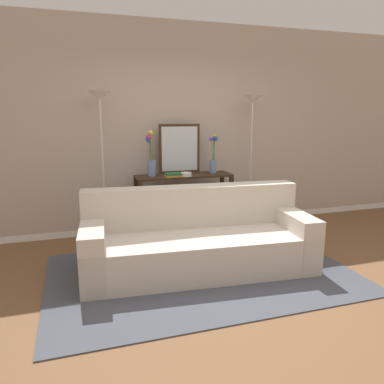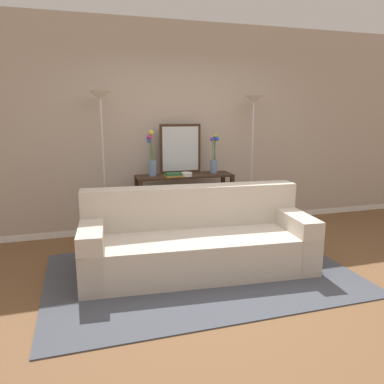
% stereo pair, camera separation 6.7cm
% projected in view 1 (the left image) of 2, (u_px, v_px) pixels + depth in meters
% --- Properties ---
extents(ground_plane, '(16.00, 16.00, 0.02)m').
position_uv_depth(ground_plane, '(236.00, 287.00, 3.72)').
color(ground_plane, brown).
extents(back_wall, '(12.00, 0.15, 2.93)m').
position_uv_depth(back_wall, '(177.00, 129.00, 5.40)').
color(back_wall, white).
rests_on(back_wall, ground).
extents(area_rug, '(3.18, 2.03, 0.01)m').
position_uv_depth(area_rug, '(202.00, 274.00, 3.99)').
color(area_rug, '#474C56').
rests_on(area_rug, ground).
extents(couch, '(2.51, 1.12, 0.88)m').
position_uv_depth(couch, '(197.00, 241.00, 4.09)').
color(couch, beige).
rests_on(couch, ground).
extents(console_table, '(1.33, 0.40, 0.86)m').
position_uv_depth(console_table, '(184.00, 193.00, 5.18)').
color(console_table, '#382619').
rests_on(console_table, ground).
extents(floor_lamp_left, '(0.28, 0.28, 1.95)m').
position_uv_depth(floor_lamp_left, '(101.00, 125.00, 4.69)').
color(floor_lamp_left, silver).
rests_on(floor_lamp_left, ground).
extents(floor_lamp_right, '(0.28, 0.28, 1.93)m').
position_uv_depth(floor_lamp_right, '(252.00, 125.00, 5.32)').
color(floor_lamp_right, silver).
rests_on(floor_lamp_right, ground).
extents(wall_mirror, '(0.58, 0.02, 0.68)m').
position_uv_depth(wall_mirror, '(180.00, 149.00, 5.21)').
color(wall_mirror, '#382619').
rests_on(wall_mirror, console_table).
extents(vase_tall_flowers, '(0.12, 0.12, 0.61)m').
position_uv_depth(vase_tall_flowers, '(151.00, 158.00, 4.97)').
color(vase_tall_flowers, '#6B84AD').
rests_on(vase_tall_flowers, console_table).
extents(vase_short_flowers, '(0.13, 0.11, 0.55)m').
position_uv_depth(vase_short_flowers, '(213.00, 158.00, 5.24)').
color(vase_short_flowers, '#6B84AD').
rests_on(vase_short_flowers, console_table).
extents(fruit_bowl, '(0.15, 0.15, 0.05)m').
position_uv_depth(fruit_bowl, '(186.00, 174.00, 5.00)').
color(fruit_bowl, silver).
rests_on(fruit_bowl, console_table).
extents(book_stack, '(0.23, 0.18, 0.05)m').
position_uv_depth(book_stack, '(173.00, 175.00, 4.96)').
color(book_stack, '#B77F33').
rests_on(book_stack, console_table).
extents(book_row_under_console, '(0.29, 0.17, 0.13)m').
position_uv_depth(book_row_under_console, '(157.00, 233.00, 5.18)').
color(book_row_under_console, maroon).
rests_on(book_row_under_console, ground).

